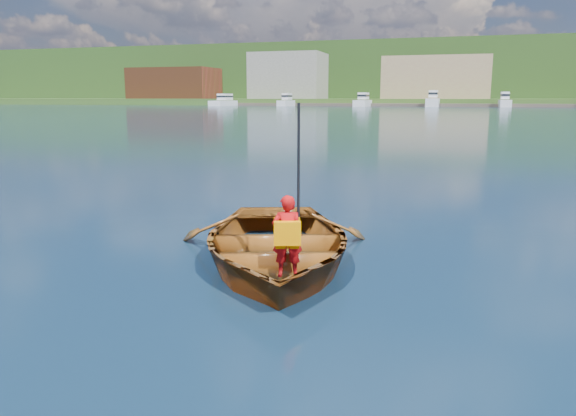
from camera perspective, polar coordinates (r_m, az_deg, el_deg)
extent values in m
plane|color=#103049|center=(8.90, 0.67, -4.27)|extent=(600.00, 600.00, 0.00)
imported|color=brown|center=(8.10, -1.34, -3.60)|extent=(4.37, 5.16, 0.91)
imported|color=red|center=(7.15, -0.09, -2.88)|extent=(0.45, 0.37, 1.07)
cube|color=#F69200|center=(7.02, -0.06, -2.59)|extent=(0.35, 0.20, 0.30)
cube|color=#F69200|center=(7.25, -0.12, -2.14)|extent=(0.35, 0.18, 0.30)
cube|color=#F69200|center=(7.18, -0.09, -3.76)|extent=(0.35, 0.30, 0.05)
cylinder|color=black|center=(7.19, 1.07, 1.82)|extent=(0.05, 0.05, 2.20)
cube|color=#425B25|center=(198.26, 16.46, 10.32)|extent=(400.00, 80.00, 2.00)
cube|color=#2D471D|center=(248.40, 16.74, 12.69)|extent=(400.00, 100.00, 22.00)
cube|color=brown|center=(156.63, 13.15, 10.15)|extent=(159.90, 14.80, 0.80)
cube|color=brown|center=(196.39, -11.46, 12.30)|extent=(28.00, 16.00, 10.00)
cube|color=gray|center=(181.11, 0.05, 13.26)|extent=(22.00, 16.00, 14.00)
cube|color=#997E63|center=(173.49, 14.80, 12.66)|extent=(30.00, 16.00, 12.00)
cube|color=white|center=(164.75, -6.59, 10.50)|extent=(3.65, 13.04, 1.66)
cube|color=white|center=(165.94, -6.42, 11.16)|extent=(2.56, 5.87, 1.80)
cube|color=black|center=(165.94, -6.42, 11.19)|extent=(2.63, 6.13, 0.50)
cube|color=white|center=(158.23, -0.21, 10.56)|extent=(2.58, 9.23, 1.76)
cube|color=white|center=(159.10, -0.11, 11.27)|extent=(1.81, 4.15, 1.80)
cube|color=black|center=(159.10, -0.11, 11.30)|extent=(1.86, 4.34, 0.50)
cube|color=white|center=(153.32, 7.58, 10.46)|extent=(3.27, 11.67, 1.88)
cube|color=white|center=(154.46, 7.67, 11.22)|extent=(2.29, 5.25, 1.80)
cube|color=black|center=(154.46, 7.67, 11.25)|extent=(2.35, 5.49, 0.50)
cube|color=white|center=(151.41, 14.49, 10.28)|extent=(3.11, 11.11, 2.39)
cube|color=white|center=(152.51, 14.55, 11.16)|extent=(2.18, 5.00, 1.80)
cube|color=black|center=(152.52, 14.55, 11.20)|extent=(2.24, 5.22, 0.50)
cube|color=white|center=(151.61, 21.14, 9.83)|extent=(2.67, 9.55, 1.97)
cube|color=white|center=(152.55, 21.17, 10.62)|extent=(1.87, 4.30, 1.80)
cube|color=black|center=(152.55, 21.17, 10.65)|extent=(1.92, 4.49, 0.50)
cylinder|color=#382314|center=(250.97, 3.03, 13.49)|extent=(0.80, 0.80, 3.17)
sphere|color=#225C20|center=(251.18, 3.04, 14.45)|extent=(5.92, 5.92, 5.92)
cylinder|color=#382314|center=(281.63, -13.95, 12.99)|extent=(0.80, 0.80, 4.11)
sphere|color=#225C20|center=(281.88, -14.01, 14.10)|extent=(7.68, 7.68, 7.68)
cylinder|color=#382314|center=(245.69, -14.07, 11.79)|extent=(0.80, 0.80, 3.71)
sphere|color=#225C20|center=(245.83, -14.13, 12.95)|extent=(6.93, 6.93, 6.93)
cylinder|color=#382314|center=(223.51, 26.28, 11.43)|extent=(0.80, 0.80, 2.61)
sphere|color=#225C20|center=(223.62, 26.35, 12.32)|extent=(4.87, 4.87, 4.87)
cylinder|color=#382314|center=(236.10, 12.90, 13.03)|extent=(0.80, 0.80, 3.61)
sphere|color=#225C20|center=(236.33, 12.95, 14.20)|extent=(6.74, 6.74, 6.74)
cylinder|color=#382314|center=(249.60, 22.60, 12.93)|extent=(0.80, 0.80, 3.38)
sphere|color=#225C20|center=(249.84, 22.68, 13.96)|extent=(6.31, 6.31, 6.31)
cylinder|color=#382314|center=(317.15, -10.62, 14.16)|extent=(0.80, 0.80, 2.61)
sphere|color=#225C20|center=(317.37, -10.64, 14.79)|extent=(4.86, 4.86, 4.86)
cylinder|color=#382314|center=(279.10, 12.51, 14.48)|extent=(0.80, 0.80, 3.81)
sphere|color=#225C20|center=(279.46, 12.55, 15.52)|extent=(7.12, 7.12, 7.12)
cylinder|color=#382314|center=(277.03, -7.08, 13.66)|extent=(0.80, 0.80, 3.71)
sphere|color=#225C20|center=(277.30, -7.10, 14.69)|extent=(6.93, 6.93, 6.93)
cylinder|color=#382314|center=(283.79, 13.38, 14.53)|extent=(0.80, 0.80, 3.26)
sphere|color=#225C20|center=(284.10, 13.42, 15.40)|extent=(6.08, 6.08, 6.08)
cylinder|color=#382314|center=(260.05, 24.96, 12.97)|extent=(0.80, 0.80, 2.57)
sphere|color=#225C20|center=(260.24, 25.02, 13.72)|extent=(4.79, 4.79, 4.79)
cylinder|color=#382314|center=(306.39, -7.56, 14.25)|extent=(0.80, 0.80, 2.48)
sphere|color=#225C20|center=(306.60, -7.58, 14.87)|extent=(4.62, 4.62, 4.62)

